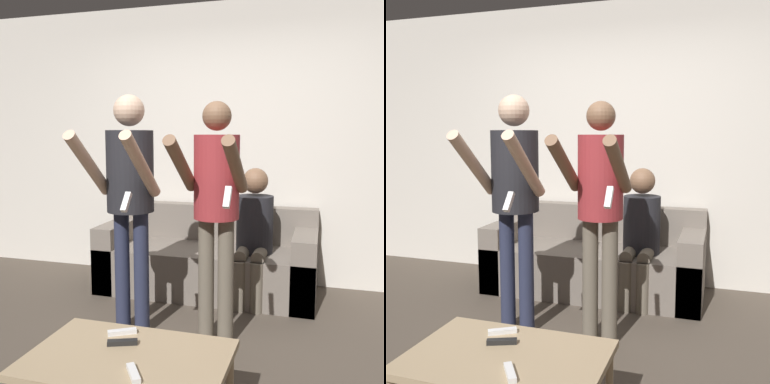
# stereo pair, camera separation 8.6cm
# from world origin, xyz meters

# --- Properties ---
(ground_plane) EXTENTS (14.00, 14.00, 0.00)m
(ground_plane) POSITION_xyz_m (0.00, 0.00, 0.00)
(ground_plane) COLOR #4C4238
(wall_back) EXTENTS (6.40, 0.06, 2.70)m
(wall_back) POSITION_xyz_m (0.00, 1.84, 1.35)
(wall_back) COLOR silver
(wall_back) RESTS_ON ground_plane
(couch) EXTENTS (1.95, 0.79, 0.77)m
(couch) POSITION_xyz_m (-0.15, 1.42, 0.27)
(couch) COLOR slate
(couch) RESTS_ON ground_plane
(person_standing_left) EXTENTS (0.46, 0.70, 1.72)m
(person_standing_left) POSITION_xyz_m (-0.46, 0.39, 1.08)
(person_standing_left) COLOR #282D47
(person_standing_left) RESTS_ON ground_plane
(person_standing_right) EXTENTS (0.43, 0.67, 1.67)m
(person_standing_right) POSITION_xyz_m (0.17, 0.39, 1.03)
(person_standing_right) COLOR #6B6051
(person_standing_right) RESTS_ON ground_plane
(person_seated) EXTENTS (0.32, 0.53, 1.16)m
(person_seated) POSITION_xyz_m (0.29, 1.27, 0.64)
(person_seated) COLOR #6B6051
(person_seated) RESTS_ON ground_plane
(coffee_table) EXTENTS (0.96, 0.64, 0.41)m
(coffee_table) POSITION_xyz_m (-0.01, -0.67, 0.37)
(coffee_table) COLOR tan
(coffee_table) RESTS_ON ground_plane
(remote_near) EXTENTS (0.12, 0.14, 0.02)m
(remote_near) POSITION_xyz_m (0.09, -0.83, 0.42)
(remote_near) COLOR white
(remote_near) RESTS_ON coffee_table
(remote_mid) EXTENTS (0.15, 0.09, 0.02)m
(remote_mid) POSITION_xyz_m (-0.08, -0.57, 0.42)
(remote_mid) COLOR black
(remote_mid) RESTS_ON coffee_table
(remote_far) EXTENTS (0.15, 0.11, 0.02)m
(remote_far) POSITION_xyz_m (-0.13, -0.47, 0.42)
(remote_far) COLOR white
(remote_far) RESTS_ON coffee_table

